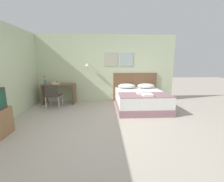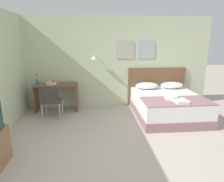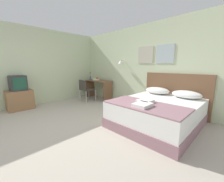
# 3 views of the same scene
# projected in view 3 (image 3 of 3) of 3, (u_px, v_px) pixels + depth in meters

# --- Properties ---
(ground_plane) EXTENTS (24.00, 24.00, 0.00)m
(ground_plane) POSITION_uv_depth(u_px,v_px,m) (56.00, 131.00, 2.90)
(ground_plane) COLOR #B2A899
(wall_back) EXTENTS (5.87, 0.31, 2.65)m
(wall_back) POSITION_uv_depth(u_px,v_px,m) (137.00, 67.00, 4.67)
(wall_back) COLOR beige
(wall_back) RESTS_ON ground_plane
(wall_left) EXTENTS (0.06, 5.86, 2.65)m
(wall_left) POSITION_uv_depth(u_px,v_px,m) (16.00, 67.00, 4.38)
(wall_left) COLOR beige
(wall_left) RESTS_ON ground_plane
(bed) EXTENTS (1.65, 1.96, 0.58)m
(bed) POSITION_uv_depth(u_px,v_px,m) (157.00, 113.00, 3.18)
(bed) COLOR gray
(bed) RESTS_ON ground_plane
(headboard) EXTENTS (1.77, 0.06, 1.16)m
(headboard) POSITION_uv_depth(u_px,v_px,m) (175.00, 94.00, 3.84)
(headboard) COLOR brown
(headboard) RESTS_ON ground_plane
(pillow_left) EXTENTS (0.68, 0.44, 0.18)m
(pillow_left) POSITION_uv_depth(u_px,v_px,m) (157.00, 91.00, 3.88)
(pillow_left) COLOR white
(pillow_left) RESTS_ON bed
(pillow_right) EXTENTS (0.68, 0.44, 0.18)m
(pillow_right) POSITION_uv_depth(u_px,v_px,m) (186.00, 94.00, 3.35)
(pillow_right) COLOR white
(pillow_right) RESTS_ON bed
(throw_blanket) EXTENTS (1.60, 0.79, 0.02)m
(throw_blanket) POSITION_uv_depth(u_px,v_px,m) (145.00, 105.00, 2.73)
(throw_blanket) COLOR gray
(throw_blanket) RESTS_ON bed
(folded_towel_near_foot) EXTENTS (0.28, 0.30, 0.06)m
(folded_towel_near_foot) POSITION_uv_depth(u_px,v_px,m) (145.00, 101.00, 2.87)
(folded_towel_near_foot) COLOR white
(folded_towel_near_foot) RESTS_ON throw_blanket
(folded_towel_mid_bed) EXTENTS (0.29, 0.34, 0.06)m
(folded_towel_mid_bed) POSITION_uv_depth(u_px,v_px,m) (143.00, 105.00, 2.60)
(folded_towel_mid_bed) COLOR white
(folded_towel_mid_bed) RESTS_ON throw_blanket
(desk) EXTENTS (1.19, 0.51, 0.77)m
(desk) POSITION_uv_depth(u_px,v_px,m) (98.00, 86.00, 5.71)
(desk) COLOR brown
(desk) RESTS_ON ground_plane
(desk_chair) EXTENTS (0.47, 0.47, 0.83)m
(desk_chair) POSITION_uv_depth(u_px,v_px,m) (85.00, 88.00, 5.30)
(desk_chair) COLOR #3D3833
(desk_chair) RESTS_ON ground_plane
(fruit_bowl) EXTENTS (0.29, 0.29, 0.12)m
(fruit_bowl) POSITION_uv_depth(u_px,v_px,m) (96.00, 79.00, 5.74)
(fruit_bowl) COLOR silver
(fruit_bowl) RESTS_ON desk
(flower_vase) EXTENTS (0.07, 0.07, 0.32)m
(flower_vase) POSITION_uv_depth(u_px,v_px,m) (90.00, 77.00, 5.97)
(flower_vase) COLOR #4C7099
(flower_vase) RESTS_ON desk
(tv_stand) EXTENTS (0.49, 0.71, 0.61)m
(tv_stand) POSITION_uv_depth(u_px,v_px,m) (20.00, 100.00, 4.31)
(tv_stand) COLOR #8E6642
(tv_stand) RESTS_ON ground_plane
(television) EXTENTS (0.48, 0.42, 0.46)m
(television) POSITION_uv_depth(u_px,v_px,m) (18.00, 83.00, 4.21)
(television) COLOR #2D2D30
(television) RESTS_ON tv_stand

